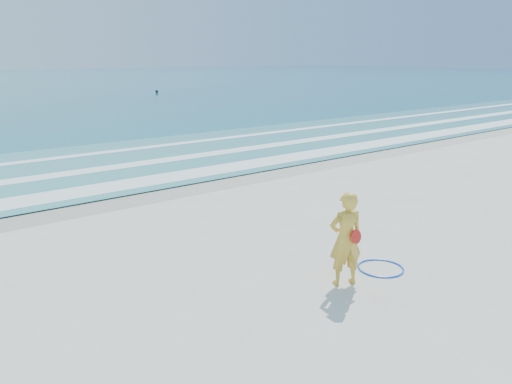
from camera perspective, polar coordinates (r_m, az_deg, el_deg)
ground at (r=9.68m, az=12.57°, el=-11.13°), size 400.00×400.00×0.00m
wet_sand at (r=16.45m, az=-12.45°, el=-0.12°), size 400.00×2.40×0.00m
shallow at (r=20.94m, az=-18.59°, el=2.80°), size 400.00×10.00×0.01m
foam_near at (r=17.58m, az=-14.35°, el=0.91°), size 400.00×1.40×0.01m
foam_mid at (r=20.20m, az=-17.79°, el=2.46°), size 400.00×0.90×0.01m
foam_far at (r=23.27m, az=-20.75°, el=3.79°), size 400.00×0.60×0.01m
hoop at (r=10.73m, az=14.06°, el=-8.44°), size 1.08×1.08×0.03m
buoy at (r=63.71m, az=-11.27°, el=11.21°), size 0.37×0.37×0.37m
woman at (r=9.59m, az=10.21°, el=-5.30°), size 0.78×0.65×1.83m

